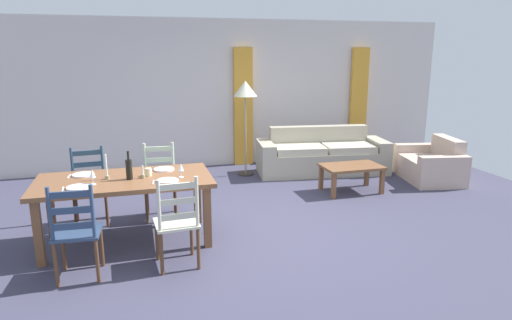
{
  "coord_description": "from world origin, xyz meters",
  "views": [
    {
      "loc": [
        -1.3,
        -4.93,
        2.11
      ],
      "look_at": [
        0.2,
        0.44,
        0.75
      ],
      "focal_mm": 31.15,
      "sensor_mm": 36.0,
      "label": 1
    }
  ],
  "objects": [
    {
      "name": "wall_far",
      "position": [
        0.0,
        3.3,
        1.35
      ],
      "size": [
        9.6,
        0.16,
        2.7
      ],
      "primitive_type": "cube",
      "color": "beige",
      "rests_on": "ground_plane"
    },
    {
      "name": "wine_glass_near_left",
      "position": [
        -1.74,
        -0.15,
        0.86
      ],
      "size": [
        0.06,
        0.06,
        0.16
      ],
      "color": "white",
      "rests_on": "dining_table"
    },
    {
      "name": "armchair_upholstered",
      "position": [
        3.53,
        1.25,
        0.25
      ],
      "size": [
        1.01,
        1.29,
        0.72
      ],
      "color": "#C7AD9B",
      "rests_on": "ground_plane"
    },
    {
      "name": "wine_glass_near_right",
      "position": [
        -0.82,
        -0.13,
        0.86
      ],
      "size": [
        0.06,
        0.06,
        0.16
      ],
      "color": "white",
      "rests_on": "dining_table"
    },
    {
      "name": "candle_tall",
      "position": [
        -1.61,
        0.02,
        0.83
      ],
      "size": [
        0.05,
        0.05,
        0.28
      ],
      "color": "#998C66",
      "rests_on": "dining_table"
    },
    {
      "name": "dining_chair_far_right",
      "position": [
        -1.01,
        0.74,
        0.48
      ],
      "size": [
        0.44,
        0.42,
        0.96
      ],
      "color": "beige",
      "rests_on": "ground_plane"
    },
    {
      "name": "fork_near_right",
      "position": [
        -1.13,
        -0.25,
        0.75
      ],
      "size": [
        0.03,
        0.17,
        0.01
      ],
      "primitive_type": "cube",
      "rotation": [
        0.0,
        0.0,
        -0.1
      ],
      "color": "silver",
      "rests_on": "dining_table"
    },
    {
      "name": "coffee_table",
      "position": [
        1.89,
        1.01,
        0.36
      ],
      "size": [
        0.9,
        0.56,
        0.42
      ],
      "color": "brown",
      "rests_on": "ground_plane"
    },
    {
      "name": "ground_plane",
      "position": [
        0.0,
        0.0,
        -0.01
      ],
      "size": [
        9.6,
        9.6,
        0.02
      ],
      "primitive_type": "cube",
      "color": "#3D3C51"
    },
    {
      "name": "curtain_panel_right",
      "position": [
        3.12,
        3.16,
        1.1
      ],
      "size": [
        0.35,
        0.08,
        2.2
      ],
      "primitive_type": "cube",
      "color": "gold",
      "rests_on": "ground_plane"
    },
    {
      "name": "dinner_plate_far_left",
      "position": [
        -1.88,
        0.25,
        0.76
      ],
      "size": [
        0.24,
        0.24,
        0.02
      ],
      "primitive_type": "cylinder",
      "color": "white",
      "rests_on": "dining_table"
    },
    {
      "name": "dining_chair_far_left",
      "position": [
        -1.88,
        0.74,
        0.48
      ],
      "size": [
        0.45,
        0.43,
        0.96
      ],
      "color": "#2D475B",
      "rests_on": "ground_plane"
    },
    {
      "name": "fork_far_right",
      "position": [
        -1.13,
        0.25,
        0.75
      ],
      "size": [
        0.02,
        0.17,
        0.01
      ],
      "primitive_type": "cube",
      "rotation": [
        0.0,
        0.0,
        0.01
      ],
      "color": "silver",
      "rests_on": "dining_table"
    },
    {
      "name": "dining_table",
      "position": [
        -1.43,
        -0.0,
        0.66
      ],
      "size": [
        1.9,
        0.96,
        0.75
      ],
      "color": "brown",
      "rests_on": "ground_plane"
    },
    {
      "name": "dinner_plate_near_left",
      "position": [
        -1.88,
        -0.25,
        0.76
      ],
      "size": [
        0.24,
        0.24,
        0.02
      ],
      "primitive_type": "cylinder",
      "color": "white",
      "rests_on": "dining_table"
    },
    {
      "name": "candle_short",
      "position": [
        -1.23,
        -0.04,
        0.79
      ],
      "size": [
        0.05,
        0.05,
        0.15
      ],
      "color": "#998C66",
      "rests_on": "dining_table"
    },
    {
      "name": "standing_lamp",
      "position": [
        0.57,
        2.41,
        1.41
      ],
      "size": [
        0.4,
        0.4,
        1.64
      ],
      "color": "#332D28",
      "rests_on": "ground_plane"
    },
    {
      "name": "dining_chair_near_right",
      "position": [
        -0.94,
        -0.77,
        0.48
      ],
      "size": [
        0.45,
        0.43,
        0.96
      ],
      "color": "beige",
      "rests_on": "ground_plane"
    },
    {
      "name": "curtain_panel_left",
      "position": [
        0.72,
        3.16,
        1.1
      ],
      "size": [
        0.35,
        0.08,
        2.2
      ],
      "primitive_type": "cube",
      "color": "gold",
      "rests_on": "ground_plane"
    },
    {
      "name": "couch",
      "position": [
        1.92,
        2.23,
        0.29
      ],
      "size": [
        2.36,
        1.09,
        0.8
      ],
      "color": "#AEA690",
      "rests_on": "ground_plane"
    },
    {
      "name": "coffee_cup_primary",
      "position": [
        -1.17,
        0.03,
        0.8
      ],
      "size": [
        0.07,
        0.07,
        0.09
      ],
      "primitive_type": "cylinder",
      "color": "beige",
      "rests_on": "dining_table"
    },
    {
      "name": "wine_bottle",
      "position": [
        -1.37,
        -0.05,
        0.87
      ],
      "size": [
        0.07,
        0.07,
        0.32
      ],
      "color": "black",
      "rests_on": "dining_table"
    },
    {
      "name": "dinner_plate_near_right",
      "position": [
        -0.98,
        -0.25,
        0.76
      ],
      "size": [
        0.24,
        0.24,
        0.02
      ],
      "primitive_type": "cylinder",
      "color": "white",
      "rests_on": "dining_table"
    },
    {
      "name": "fork_near_left",
      "position": [
        -2.03,
        -0.25,
        0.75
      ],
      "size": [
        0.03,
        0.17,
        0.01
      ],
      "primitive_type": "cube",
      "rotation": [
        0.0,
        0.0,
        0.07
      ],
      "color": "silver",
      "rests_on": "dining_table"
    },
    {
      "name": "fork_far_left",
      "position": [
        -2.03,
        0.25,
        0.75
      ],
      "size": [
        0.03,
        0.17,
        0.01
      ],
      "primitive_type": "cube",
      "rotation": [
        0.0,
        0.0,
        -0.08
      ],
      "color": "silver",
      "rests_on": "dining_table"
    },
    {
      "name": "dinner_plate_far_right",
      "position": [
        -0.98,
        0.25,
        0.76
      ],
      "size": [
        0.24,
        0.24,
        0.02
      ],
      "primitive_type": "cylinder",
      "color": "white",
      "rests_on": "dining_table"
    },
    {
      "name": "dining_chair_near_left",
      "position": [
        -1.87,
        -0.76,
        0.48
      ],
      "size": [
        0.44,
        0.42,
        0.96
      ],
      "color": "navy",
      "rests_on": "ground_plane"
    }
  ]
}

